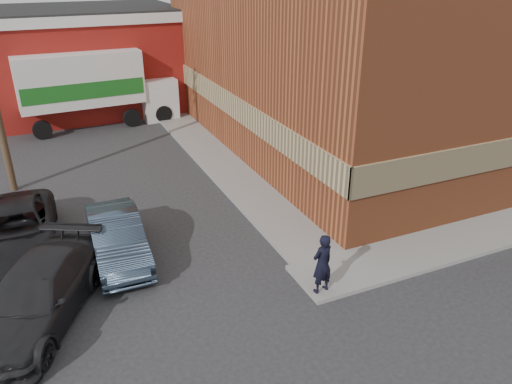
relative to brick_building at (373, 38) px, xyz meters
name	(u,v)px	position (x,y,z in m)	size (l,w,h in m)	color
ground	(301,265)	(-8.50, -9.00, -4.68)	(90.00, 90.00, 0.00)	#28282B
brick_building	(373,38)	(0.00, 0.00, 0.00)	(14.25, 18.25, 9.36)	#9F4C29
sidewalk_west	(214,157)	(-7.90, 0.00, -4.62)	(1.80, 18.00, 0.12)	gray
warehouse	(32,62)	(-14.50, 11.00, -1.87)	(16.30, 8.30, 5.60)	maroon
man	(322,264)	(-8.70, -10.42, -3.73)	(0.61, 0.40, 1.67)	black
sedan	(117,238)	(-13.18, -6.46, -4.01)	(1.43, 4.10, 1.35)	#304051
suv_a	(17,230)	(-15.84, -4.77, -4.01)	(2.24, 4.85, 1.35)	black
suv_b	(36,296)	(-15.44, -8.50, -3.98)	(1.97, 4.86, 1.41)	#262528
box_truck	(95,83)	(-11.74, 7.05, -2.46)	(7.92, 2.81, 3.85)	white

